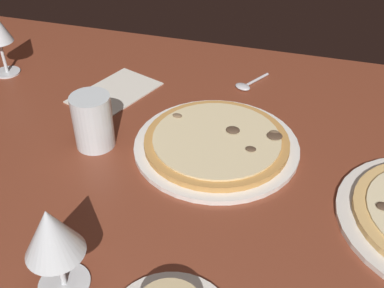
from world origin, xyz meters
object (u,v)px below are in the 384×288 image
Objects in this scene: paper_menu at (115,93)px; spoon at (246,85)px; wine_glass_far at (51,235)px; pizza_main at (217,143)px; water_glass at (93,124)px.

paper_menu is 31.53cm from spoon.
wine_glass_far is 1.42× the size of spoon.
paper_menu is at bearing -73.70° from wine_glass_far.
paper_menu is (15.06, -51.52, -10.45)cm from wine_glass_far.
pizza_main is 2.20× the size of wine_glass_far.
water_glass is at bearing 13.60° from pizza_main.
pizza_main reaches higher than paper_menu.
spoon is at bearing -137.71° from paper_menu.
paper_menu is (4.56, -19.45, -4.68)cm from water_glass.
wine_glass_far reaches higher than pizza_main.
pizza_main is at bearing 174.15° from paper_menu.
water_glass is at bearing 51.84° from spoon.
paper_menu is at bearing -76.81° from water_glass.
paper_menu is (28.20, -13.73, -1.04)cm from pizza_main.
wine_glass_far is at bearing 108.14° from water_glass.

